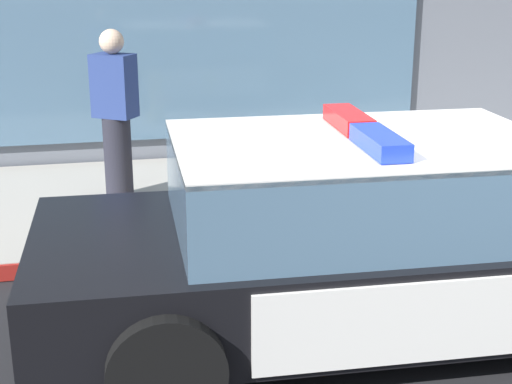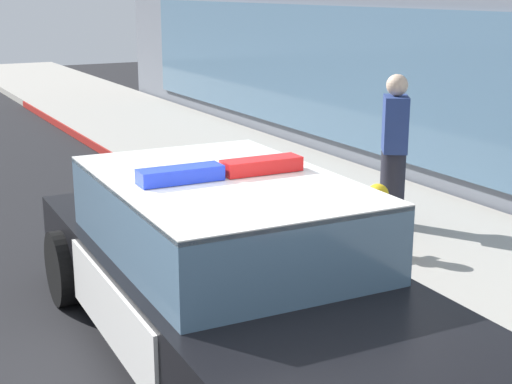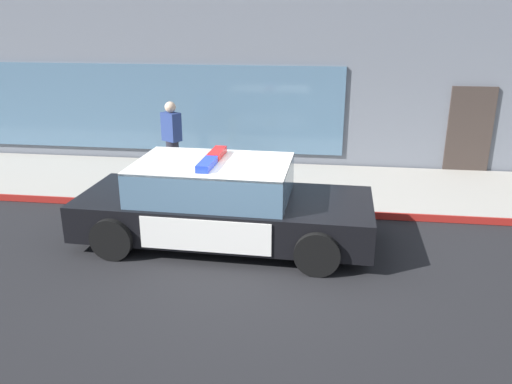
% 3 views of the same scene
% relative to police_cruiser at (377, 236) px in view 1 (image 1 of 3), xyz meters
% --- Properties ---
extents(ground, '(48.00, 48.00, 0.00)m').
position_rel_police_cruiser_xyz_m(ground, '(0.68, -0.55, -0.68)').
color(ground, black).
extents(sidewalk, '(48.00, 3.04, 0.15)m').
position_rel_police_cruiser_xyz_m(sidewalk, '(0.68, 2.86, -0.60)').
color(sidewalk, '#A39E93').
rests_on(sidewalk, ground).
extents(curb_red_paint, '(28.80, 0.04, 0.14)m').
position_rel_police_cruiser_xyz_m(curb_red_paint, '(0.68, 1.33, -0.60)').
color(curb_red_paint, maroon).
rests_on(curb_red_paint, ground).
extents(police_cruiser, '(4.86, 2.20, 1.49)m').
position_rel_police_cruiser_xyz_m(police_cruiser, '(0.00, 0.00, 0.00)').
color(police_cruiser, black).
rests_on(police_cruiser, ground).
extents(fire_hydrant, '(0.34, 0.39, 0.73)m').
position_rel_police_cruiser_xyz_m(fire_hydrant, '(-0.97, 2.14, -0.18)').
color(fire_hydrant, gold).
rests_on(fire_hydrant, sidewalk).
extents(pedestrian_on_sidewalk, '(0.48, 0.44, 1.71)m').
position_rel_police_cruiser_xyz_m(pedestrian_on_sidewalk, '(-1.68, 2.89, 0.33)').
color(pedestrian_on_sidewalk, '#23232D').
rests_on(pedestrian_on_sidewalk, sidewalk).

